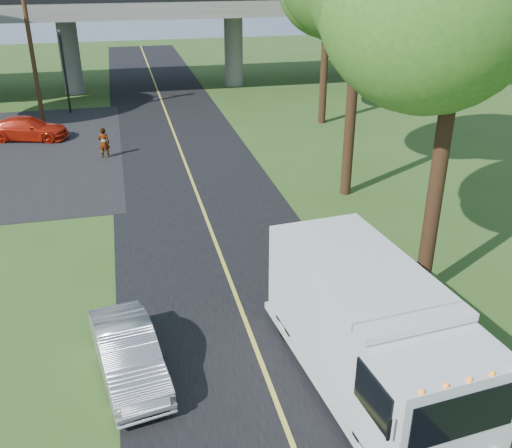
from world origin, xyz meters
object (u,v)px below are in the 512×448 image
object	(u,v)px
traffic_signal	(64,62)
step_van	(369,328)
pedestrian	(104,143)
utility_pole	(31,44)
red_sedan	(28,129)
silver_sedan	(128,354)

from	to	relation	value
traffic_signal	step_van	xyz separation A→B (m)	(8.19, -28.36, -1.61)
step_van	pedestrian	world-z (taller)	step_van
utility_pole	pedestrian	world-z (taller)	utility_pole
step_van	pedestrian	xyz separation A→B (m)	(-5.99, 18.62, -0.82)
red_sedan	silver_sedan	distance (m)	21.70
utility_pole	pedestrian	size ratio (longest dim) A/B	5.84
pedestrian	silver_sedan	bearing A→B (deg)	96.23
step_van	silver_sedan	size ratio (longest dim) A/B	1.89
step_van	utility_pole	bearing A→B (deg)	104.67
silver_sedan	pedestrian	bearing A→B (deg)	82.18
utility_pole	step_van	size ratio (longest dim) A/B	1.25
utility_pole	step_van	world-z (taller)	utility_pole
traffic_signal	silver_sedan	distance (m)	27.04
red_sedan	pedestrian	xyz separation A→B (m)	(4.09, -4.16, 0.15)
pedestrian	step_van	bearing A→B (deg)	112.05
step_van	red_sedan	xyz separation A→B (m)	(-10.08, 22.78, -0.97)
traffic_signal	utility_pole	xyz separation A→B (m)	(-1.50, -2.00, 1.40)
silver_sedan	utility_pole	bearing A→B (deg)	90.01
pedestrian	traffic_signal	bearing A→B (deg)	-73.06
red_sedan	traffic_signal	bearing A→B (deg)	-4.29
red_sedan	silver_sedan	world-z (taller)	silver_sedan
traffic_signal	pedestrian	size ratio (longest dim) A/B	3.37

